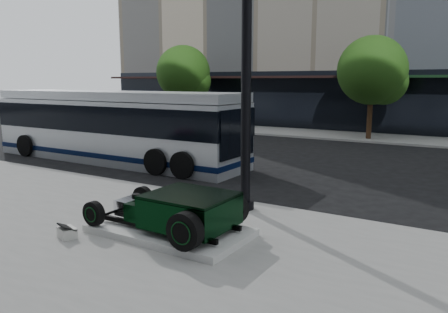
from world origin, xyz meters
The scene contains 8 objects.
ground centered at (0.00, 0.00, 0.00)m, with size 120.00×120.00×0.00m, color black.
sidewalk_far centered at (0.00, 14.00, 0.06)m, with size 70.00×4.00×0.12m, color gray.
street_trees centered at (1.15, 13.07, 3.77)m, with size 29.80×3.80×5.70m.
display_plinth centered at (1.19, -5.18, 0.20)m, with size 3.40×1.80×0.15m, color silver.
hot_rod centered at (1.52, -5.18, 0.70)m, with size 3.22×2.00×0.81m.
info_plaque centered at (-0.49, -6.50, 0.24)m, with size 0.47×0.41×0.31m.
lamppost centered at (1.68, -2.71, 3.90)m, with size 0.45×0.45×8.19m.
transit_bus centered at (-6.68, 0.97, 1.49)m, with size 12.12×2.88×2.92m.
Camera 1 is at (6.87, -12.20, 3.37)m, focal length 35.00 mm.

